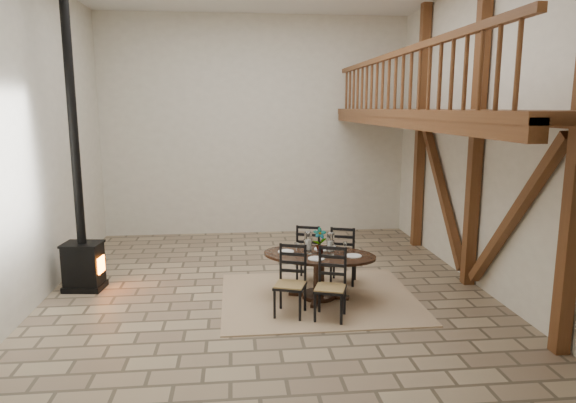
{
  "coord_description": "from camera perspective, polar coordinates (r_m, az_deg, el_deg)",
  "views": [
    {
      "loc": [
        -0.53,
        -7.95,
        2.94
      ],
      "look_at": [
        0.36,
        0.4,
        1.4
      ],
      "focal_mm": 32.0,
      "sensor_mm": 36.0,
      "label": 1
    }
  ],
  "objects": [
    {
      "name": "ground",
      "position": [
        8.49,
        -2.18,
        -9.86
      ],
      "size": [
        8.0,
        8.0,
        0.0
      ],
      "primitive_type": "plane",
      "color": "tan",
      "rests_on": "ground"
    },
    {
      "name": "room_shell",
      "position": [
        8.13,
        6.22,
        10.88
      ],
      "size": [
        7.02,
        8.02,
        5.01
      ],
      "color": "silver",
      "rests_on": "ground"
    },
    {
      "name": "rug",
      "position": [
        8.18,
        3.43,
        -10.61
      ],
      "size": [
        3.0,
        2.5,
        0.02
      ],
      "primitive_type": "cube",
      "color": "tan",
      "rests_on": "ground"
    },
    {
      "name": "dining_table",
      "position": [
        8.04,
        3.46,
        -7.9
      ],
      "size": [
        1.99,
        2.15,
        1.12
      ],
      "rotation": [
        0.0,
        0.0,
        -0.33
      ],
      "color": "black",
      "rests_on": "ground"
    },
    {
      "name": "wood_stove",
      "position": [
        8.87,
        -22.07,
        -2.07
      ],
      "size": [
        0.66,
        0.54,
        5.0
      ],
      "rotation": [
        0.0,
        0.0,
        -0.13
      ],
      "color": "black",
      "rests_on": "ground"
    },
    {
      "name": "log_basket",
      "position": [
        9.62,
        -21.67,
        -7.13
      ],
      "size": [
        0.45,
        0.45,
        0.38
      ],
      "rotation": [
        0.0,
        0.0,
        0.4
      ],
      "color": "brown",
      "rests_on": "ground"
    },
    {
      "name": "log_stack",
      "position": [
        9.22,
        -21.96,
        -8.19
      ],
      "size": [
        0.34,
        0.23,
        0.23
      ],
      "rotation": [
        0.0,
        0.0,
        -0.0
      ],
      "color": "tan",
      "rests_on": "ground"
    }
  ]
}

